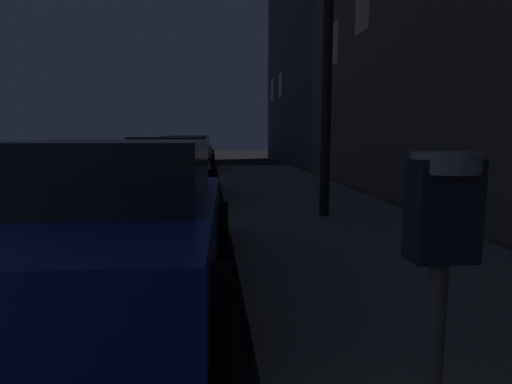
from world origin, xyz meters
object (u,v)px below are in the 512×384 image
Objects in this scene: parking_meter at (440,257)px; car_blue at (114,219)px; car_red at (187,155)px; car_silver at (193,150)px; street_lamp at (329,7)px; car_black at (170,170)px.

parking_meter reaches higher than car_blue.
car_silver is at bearing 89.99° from car_red.
car_silver is 0.93× the size of street_lamp.
car_blue is 0.84× the size of street_lamp.
car_red is at bearing 90.01° from car_blue.
parking_meter is 3.26m from car_blue.
car_blue is 0.94× the size of car_red.
parking_meter is 0.31× the size of car_blue.
parking_meter is 15.36m from car_red.
street_lamp reaches higher than parking_meter.
street_lamp is at bearing 45.73° from car_blue.
car_red is at bearing 106.07° from street_lamp.
car_blue is (-1.57, 2.83, -0.42)m from parking_meter.
car_blue and car_red have the same top height.
car_black is 0.86× the size of street_lamp.
car_red is at bearing 95.86° from parking_meter.
car_silver is 15.88m from street_lamp.
car_black is (-0.00, 5.49, -0.01)m from car_blue.
parking_meter is 0.29× the size of car_red.
car_black is 4.73m from street_lamp.
car_red is 10.38m from street_lamp.
parking_meter reaches higher than car_black.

